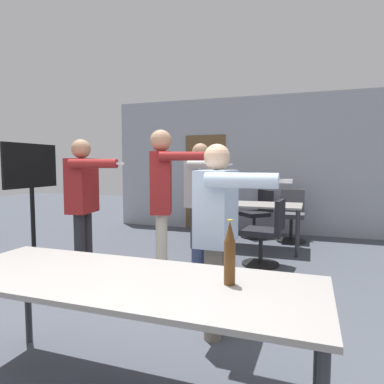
# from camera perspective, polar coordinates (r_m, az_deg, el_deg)

# --- Properties ---
(back_wall) EXTENTS (6.32, 0.12, 2.82)m
(back_wall) POSITION_cam_1_polar(r_m,az_deg,el_deg) (7.28, 10.48, 4.41)
(back_wall) COLOR #A3A8B2
(back_wall) RESTS_ON ground_plane
(conference_table_near) EXTENTS (2.29, 0.83, 0.76)m
(conference_table_near) POSITION_cam_1_polar(r_m,az_deg,el_deg) (2.12, -11.26, -15.29)
(conference_table_near) COLOR gray
(conference_table_near) RESTS_ON ground_plane
(conference_table_far) EXTENTS (1.82, 0.82, 0.76)m
(conference_table_far) POSITION_cam_1_polar(r_m,az_deg,el_deg) (5.87, 8.97, -2.55)
(conference_table_far) COLOR gray
(conference_table_far) RESTS_ON ground_plane
(tv_screen) EXTENTS (0.44, 0.94, 1.71)m
(tv_screen) POSITION_cam_1_polar(r_m,az_deg,el_deg) (5.29, -25.14, 0.07)
(tv_screen) COLOR black
(tv_screen) RESTS_ON ground_plane
(person_left_plaid) EXTENTS (0.73, 0.79, 1.71)m
(person_left_plaid) POSITION_cam_1_polar(r_m,az_deg,el_deg) (4.76, 1.53, -0.05)
(person_left_plaid) COLOR #3D4C75
(person_left_plaid) RESTS_ON ground_plane
(person_right_polo) EXTENTS (0.84, 0.62, 1.72)m
(person_right_polo) POSITION_cam_1_polar(r_m,az_deg,el_deg) (4.35, -17.66, -0.56)
(person_right_polo) COLOR #28282D
(person_right_polo) RESTS_ON ground_plane
(person_far_watching) EXTENTS (0.74, 0.69, 1.58)m
(person_far_watching) POSITION_cam_1_polar(r_m,az_deg,el_deg) (2.81, 4.38, -5.13)
(person_far_watching) COLOR slate
(person_far_watching) RESTS_ON ground_plane
(person_near_casual) EXTENTS (0.90, 0.54, 1.80)m
(person_near_casual) POSITION_cam_1_polar(r_m,az_deg,el_deg) (3.84, -4.92, 0.00)
(person_near_casual) COLOR beige
(person_near_casual) RESTS_ON ground_plane
(office_chair_mid_tucked) EXTENTS (0.69, 0.68, 0.92)m
(office_chair_mid_tucked) POSITION_cam_1_polar(r_m,az_deg,el_deg) (6.81, 10.86, -3.84)
(office_chair_mid_tucked) COLOR black
(office_chair_mid_tucked) RESTS_ON ground_plane
(office_chair_near_pushed) EXTENTS (0.52, 0.55, 0.95)m
(office_chair_near_pushed) POSITION_cam_1_polar(r_m,az_deg,el_deg) (6.61, 16.26, -3.98)
(office_chair_near_pushed) COLOR black
(office_chair_near_pushed) RESTS_ON ground_plane
(office_chair_far_right) EXTENTS (0.56, 0.52, 0.92)m
(office_chair_far_right) POSITION_cam_1_polar(r_m,az_deg,el_deg) (6.97, 4.01, -3.54)
(office_chair_far_right) COLOR black
(office_chair_far_right) RESTS_ON ground_plane
(office_chair_far_left) EXTENTS (0.57, 0.52, 0.93)m
(office_chair_far_left) POSITION_cam_1_polar(r_m,az_deg,el_deg) (4.92, 12.28, -6.98)
(office_chair_far_left) COLOR black
(office_chair_far_left) RESTS_ON ground_plane
(beer_bottle) EXTENTS (0.06, 0.06, 0.36)m
(beer_bottle) POSITION_cam_1_polar(r_m,az_deg,el_deg) (1.91, 6.31, -10.24)
(beer_bottle) COLOR #563314
(beer_bottle) RESTS_ON conference_table_near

